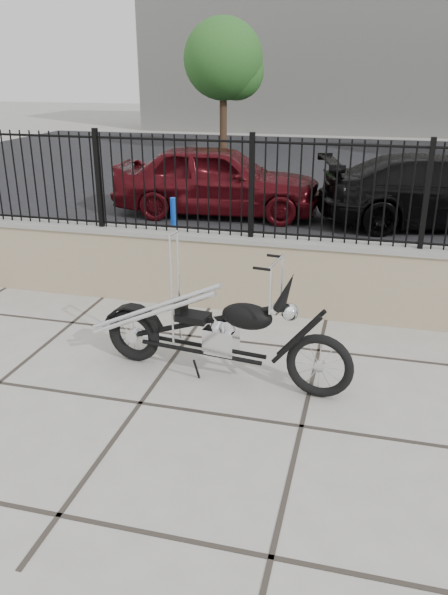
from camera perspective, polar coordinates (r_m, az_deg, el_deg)
name	(u,v)px	position (r m, az deg, el deg)	size (l,w,h in m)	color
ground_plane	(301,426)	(5.21, 7.63, -12.45)	(90.00, 90.00, 0.00)	#99968E
parking_lot	(359,179)	(17.06, 13.11, 11.32)	(30.00, 30.00, 0.00)	black
retaining_wall	(330,280)	(7.23, 10.35, 1.72)	(14.00, 0.36, 0.96)	gray
iron_fence	(336,192)	(6.95, 10.95, 10.13)	(14.00, 0.08, 1.20)	black
background_building	(378,43)	(30.82, 14.89, 23.06)	(22.00, 6.00, 8.00)	beige
chopper_motorcycle	(216,309)	(5.59, -0.77, -1.10)	(2.47, 0.43, 1.48)	black
car_red	(218,180)	(12.30, -0.61, 11.51)	(1.73, 4.30, 1.46)	#480A10
car_black	(442,191)	(12.13, 20.63, 9.74)	(1.90, 4.69, 1.36)	black
bollard_a	(174,224)	(9.87, -4.95, 7.19)	(0.11, 0.11, 0.90)	#0E25D7
tree_left	(223,55)	(22.04, -0.08, 22.75)	(2.81, 2.81, 4.74)	#382619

